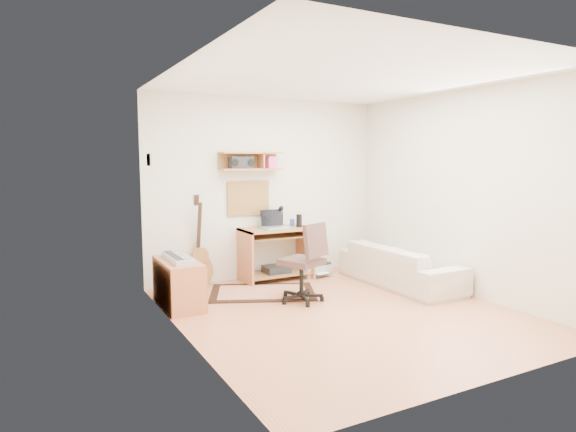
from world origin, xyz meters
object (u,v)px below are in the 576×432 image
desk (276,254)px  task_chair (302,262)px  cabinet (178,283)px  printer (312,269)px  sofa (400,259)px

desk → task_chair: size_ratio=1.02×
cabinet → printer: size_ratio=1.89×
task_chair → cabinet: task_chair is taller
printer → sofa: size_ratio=0.25×
task_chair → cabinet: (-1.38, 0.50, -0.22)m
cabinet → sofa: bearing=-8.9°
cabinet → sofa: size_ratio=0.48×
desk → sofa: desk is taller
desk → cabinet: 1.72m
cabinet → printer: cabinet is taller
task_chair → sofa: bearing=-22.0°
desk → cabinet: size_ratio=1.11×
printer → task_chair: bearing=-135.3°
task_chair → printer: 1.46m
desk → task_chair: (-0.22, -1.12, 0.12)m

